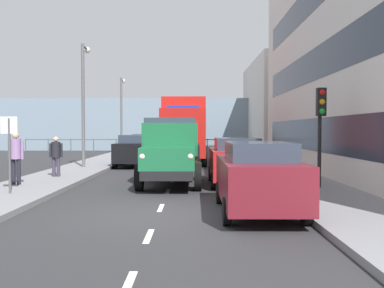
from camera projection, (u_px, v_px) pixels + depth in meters
ground_plane at (176, 173)px, 20.08m from camera, size 80.00×80.00×0.00m
sidewalk_left at (277, 172)px, 20.05m from camera, size 2.67×37.63×0.15m
sidewalk_right at (74, 172)px, 20.10m from camera, size 2.67×37.63×0.15m
road_centreline_markings at (175, 174)px, 19.48m from camera, size 0.12×33.62×0.01m
building_far_block at (301, 107)px, 38.82m from camera, size 8.72×13.62×7.96m
sea_horizon at (185, 124)px, 41.80m from camera, size 80.00×0.80×5.00m
seawall_railing at (184, 142)px, 38.25m from camera, size 28.08×0.08×1.20m
truck_vintage_green at (171, 153)px, 15.61m from camera, size 2.17×5.64×2.43m
lorry_cargo_red at (184, 128)px, 26.27m from camera, size 2.58×8.20×3.87m
car_maroon_kerbside_near at (258, 176)px, 10.48m from camera, size 1.84×4.36×1.72m
car_red_kerbside_1 at (236, 160)px, 15.83m from camera, size 1.92×3.87×1.72m
car_black_oppositeside_0 at (134, 150)px, 23.59m from camera, size 1.85×3.91×1.72m
car_grey_oppositeside_1 at (145, 146)px, 28.93m from camera, size 1.89×4.48×1.72m
pedestrian_couple_b at (16, 153)px, 14.75m from camera, size 0.53×0.34×1.79m
pedestrian_near_railing at (56, 153)px, 17.26m from camera, size 0.53×0.34×1.59m
traffic_light_near at (321, 115)px, 13.98m from camera, size 0.28×0.41×3.20m
lamp_post_promenade at (84, 94)px, 21.78m from camera, size 0.32×1.14×6.12m
lamp_post_far at (122, 108)px, 33.51m from camera, size 0.32×1.14×5.84m
street_sign at (9, 141)px, 12.70m from camera, size 0.50×0.07×2.25m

